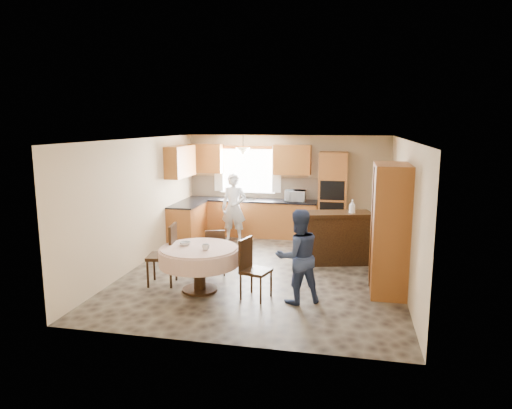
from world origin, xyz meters
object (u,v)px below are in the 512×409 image
Objects in this scene: person_dining at (298,256)px; cupboard at (389,229)px; oven_tower at (333,196)px; dining_table at (199,257)px; person_sink at (234,208)px; chair_left at (167,251)px; sideboard at (336,239)px; chair_right at (252,265)px; chair_back at (215,250)px.

cupboard is at bearing -178.86° from person_dining.
oven_tower is 4.45m from dining_table.
oven_tower is 1.30× the size of person_sink.
person_dining reaches higher than dining_table.
person_dining is (1.92, -3.44, -0.07)m from person_sink.
person_dining is at bearing 73.19° from chair_left.
cupboard is at bearing 12.31° from dining_table.
chair_right is (-1.27, -2.16, 0.05)m from sideboard.
oven_tower is 0.99× the size of cupboard.
oven_tower reaches higher than chair_back.
cupboard is (0.90, -1.39, 0.58)m from sideboard.
oven_tower is at bearing 62.93° from dining_table.
chair_back is 2.47m from person_sink.
chair_left is (-2.68, -3.74, -0.47)m from oven_tower.
person_sink reaches higher than sideboard.
dining_table is at bearing -33.70° from person_dining.
person_dining reaches higher than sideboard.
oven_tower is at bearing 135.97° from chair_left.
cupboard is 3.81m from chair_left.
person_dining is (-0.35, -4.08, -0.31)m from oven_tower.
chair_right reaches higher than dining_table.
person_dining is (0.75, -0.04, 0.21)m from chair_right.
person_sink reaches higher than chair_left.
oven_tower is at bearing 1.37° from chair_right.
cupboard reaches higher than oven_tower.
person_sink is at bearing 94.50° from dining_table.
chair_right is (0.90, -0.96, 0.06)m from chair_back.
sideboard is 1.58× the size of chair_back.
person_sink is at bearing 35.67° from chair_right.
cupboard is (1.07, -3.27, 0.01)m from oven_tower.
chair_right is at bearing -6.29° from dining_table.
oven_tower is 2.18× the size of chair_right.
sideboard is 1.41× the size of chair_right.
oven_tower reaches higher than sideboard.
chair_left is 1.23× the size of chair_back.
chair_left reaches higher than sideboard.
chair_left is (-2.85, -1.86, 0.10)m from sideboard.
sideboard is 1.75m from cupboard.
chair_right is 0.65× the size of person_dining.
cupboard reaches higher than sideboard.
chair_back is 0.58× the size of person_dining.
chair_back is at bearing 88.87° from dining_table.
chair_left is (-0.66, 0.20, 0.00)m from dining_table.
dining_table is 0.87m from chair_back.
oven_tower reaches higher than chair_right.
sideboard is 2.51m from chair_right.
sideboard is 2.28m from person_dining.
chair_left is at bearing -172.78° from cupboard.
cupboard reaches higher than chair_left.
sideboard is at bearing -132.09° from person_dining.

